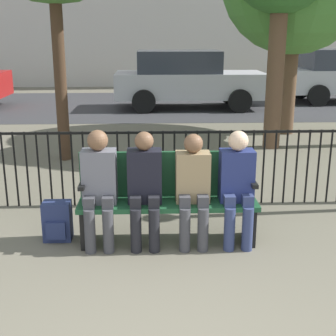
# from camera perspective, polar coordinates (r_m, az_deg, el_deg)

# --- Properties ---
(park_bench) EXTENTS (1.82, 0.45, 0.92)m
(park_bench) POSITION_cam_1_polar(r_m,az_deg,el_deg) (4.83, -0.04, -3.20)
(park_bench) COLOR #194728
(park_bench) RESTS_ON ground
(seated_person_0) EXTENTS (0.34, 0.39, 1.20)m
(seated_person_0) POSITION_cam_1_polar(r_m,az_deg,el_deg) (4.68, -8.40, -1.80)
(seated_person_0) COLOR #3D3D42
(seated_person_0) RESTS_ON ground
(seated_person_1) EXTENTS (0.34, 0.39, 1.18)m
(seated_person_1) POSITION_cam_1_polar(r_m,az_deg,el_deg) (4.65, -2.86, -1.94)
(seated_person_1) COLOR black
(seated_person_1) RESTS_ON ground
(seated_person_2) EXTENTS (0.34, 0.39, 1.15)m
(seated_person_2) POSITION_cam_1_polar(r_m,az_deg,el_deg) (4.67, 3.07, -2.02)
(seated_person_2) COLOR #3D3D42
(seated_person_2) RESTS_ON ground
(seated_person_3) EXTENTS (0.34, 0.39, 1.18)m
(seated_person_3) POSITION_cam_1_polar(r_m,az_deg,el_deg) (4.73, 8.43, -1.74)
(seated_person_3) COLOR navy
(seated_person_3) RESTS_ON ground
(backpack) EXTENTS (0.29, 0.24, 0.42)m
(backpack) POSITION_cam_1_polar(r_m,az_deg,el_deg) (5.04, -13.34, -6.36)
(backpack) COLOR navy
(backpack) RESTS_ON ground
(fence_railing) EXTENTS (9.01, 0.03, 0.95)m
(fence_railing) POSITION_cam_1_polar(r_m,az_deg,el_deg) (5.80, -0.57, 0.78)
(fence_railing) COLOR black
(fence_railing) RESTS_ON ground
(street_surface) EXTENTS (24.00, 6.00, 0.01)m
(street_surface) POSITION_cam_1_polar(r_m,az_deg,el_deg) (14.25, -1.43, 7.71)
(street_surface) COLOR #333335
(street_surface) RESTS_ON ground
(parked_car_0) EXTENTS (4.20, 1.94, 1.62)m
(parked_car_0) POSITION_cam_1_polar(r_m,az_deg,el_deg) (13.54, 2.27, 10.83)
(parked_car_0) COLOR #B7B7BC
(parked_car_0) RESTS_ON ground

